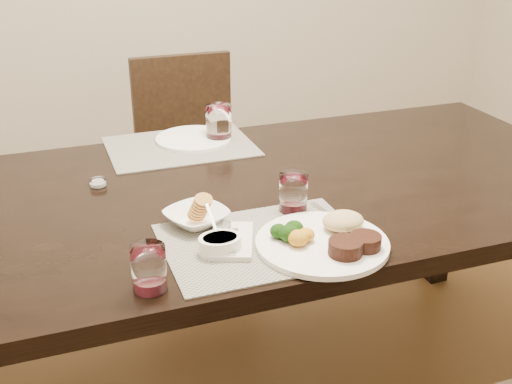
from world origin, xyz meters
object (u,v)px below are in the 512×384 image
object	(u,v)px
far_plate	(194,139)
cracker_bowl	(196,216)
steak_knife	(339,225)
dinner_plate	(329,239)
wine_glass_near	(293,194)
chair_far	(190,154)

from	to	relation	value
far_plate	cracker_bowl	bearing A→B (deg)	-104.06
far_plate	steak_knife	bearing A→B (deg)	-76.22
dinner_plate	cracker_bowl	world-z (taller)	cracker_bowl
dinner_plate	cracker_bowl	xyz separation A→B (m)	(-0.26, 0.21, 0.00)
wine_glass_near	chair_far	bearing A→B (deg)	89.71
dinner_plate	steak_knife	distance (m)	0.10
far_plate	chair_far	bearing A→B (deg)	77.86
dinner_plate	far_plate	world-z (taller)	dinner_plate
dinner_plate	cracker_bowl	distance (m)	0.33
cracker_bowl	far_plate	distance (m)	0.60
dinner_plate	wine_glass_near	bearing A→B (deg)	87.34
far_plate	dinner_plate	bearing A→B (deg)	-82.14
chair_far	wine_glass_near	world-z (taller)	chair_far
dinner_plate	cracker_bowl	bearing A→B (deg)	136.85
chair_far	steak_knife	xyz separation A→B (m)	(0.07, -1.24, 0.26)
steak_knife	cracker_bowl	world-z (taller)	cracker_bowl
steak_knife	cracker_bowl	size ratio (longest dim) A/B	1.13
steak_knife	chair_far	bearing A→B (deg)	85.09
steak_knife	wine_glass_near	world-z (taller)	wine_glass_near
chair_far	steak_knife	distance (m)	1.26
chair_far	wine_glass_near	bearing A→B (deg)	-90.29
chair_far	dinner_plate	xyz separation A→B (m)	(-0.00, -1.31, 0.27)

